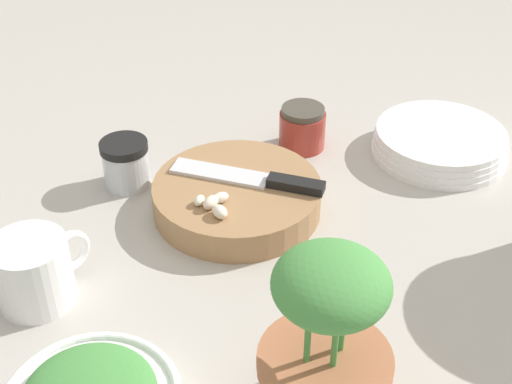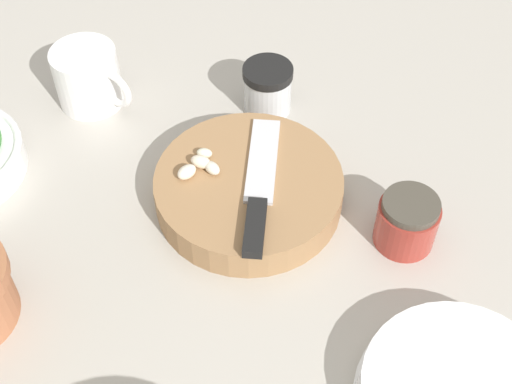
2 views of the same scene
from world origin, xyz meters
TOP-DOWN VIEW (x-y plane):
  - ground_plane at (0.00, 0.00)m, footprint 5.00×5.00m
  - cutting_board at (0.02, -0.07)m, footprint 0.23×0.23m
  - chef_knife at (-0.00, -0.06)m, footprint 0.16×0.18m
  - garlic_cloves at (0.08, -0.04)m, footprint 0.05×0.06m
  - spice_jar at (0.12, -0.21)m, footprint 0.07×0.07m
  - coffee_mug at (0.31, -0.05)m, footprint 0.12×0.09m
  - honey_jar at (-0.14, -0.16)m, footprint 0.07×0.07m

SIDE VIEW (x-z plane):
  - ground_plane at x=0.00m, z-range 0.00..0.00m
  - cutting_board at x=0.02m, z-range 0.00..0.04m
  - honey_jar at x=-0.14m, z-range 0.00..0.07m
  - spice_jar at x=0.12m, z-range 0.00..0.07m
  - coffee_mug at x=0.31m, z-range 0.00..0.08m
  - chef_knife at x=0.00m, z-range 0.04..0.05m
  - garlic_cloves at x=0.08m, z-range 0.04..0.06m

